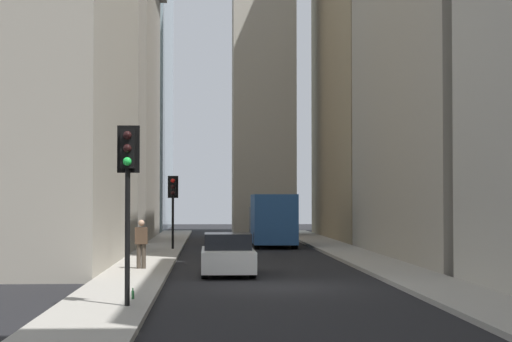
# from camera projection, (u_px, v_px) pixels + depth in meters

# --- Properties ---
(ground_plane) EXTENTS (135.00, 135.00, 0.00)m
(ground_plane) POSITION_uv_depth(u_px,v_px,m) (279.00, 287.00, 26.43)
(ground_plane) COLOR black
(sidewalk_right) EXTENTS (90.00, 2.20, 0.14)m
(sidewalk_right) POSITION_uv_depth(u_px,v_px,m) (124.00, 286.00, 26.20)
(sidewalk_right) COLOR #A8A399
(sidewalk_right) RESTS_ON ground_plane
(sidewalk_left) EXTENTS (90.00, 2.20, 0.14)m
(sidewalk_left) POSITION_uv_depth(u_px,v_px,m) (430.00, 284.00, 26.67)
(sidewalk_left) COLOR #A8A399
(sidewalk_left) RESTS_ON ground_plane
(building_left_far) EXTENTS (18.82, 10.50, 27.08)m
(building_left_far) POSITION_uv_depth(u_px,v_px,m) (404.00, 30.00, 58.36)
(building_left_far) COLOR #9E8966
(building_left_far) RESTS_ON ground_plane
(building_right_far) EXTENTS (14.30, 10.50, 20.62)m
(building_right_far) POSITION_uv_depth(u_px,v_px,m) (76.00, 79.00, 57.82)
(building_right_far) COLOR gray
(building_right_far) RESTS_ON ground_plane
(delivery_truck) EXTENTS (6.46, 2.25, 2.84)m
(delivery_truck) POSITION_uv_depth(u_px,v_px,m) (272.00, 220.00, 48.98)
(delivery_truck) COLOR #285699
(delivery_truck) RESTS_ON ground_plane
(sedan_white) EXTENTS (4.30, 1.78, 1.42)m
(sedan_white) POSITION_uv_depth(u_px,v_px,m) (228.00, 255.00, 30.72)
(sedan_white) COLOR silver
(sedan_white) RESTS_ON ground_plane
(traffic_light_foreground) EXTENTS (0.43, 0.52, 4.15)m
(traffic_light_foreground) POSITION_uv_depth(u_px,v_px,m) (128.00, 173.00, 20.71)
(traffic_light_foreground) COLOR black
(traffic_light_foreground) RESTS_ON sidewalk_right
(traffic_light_midblock) EXTENTS (0.43, 0.52, 3.61)m
(traffic_light_midblock) POSITION_uv_depth(u_px,v_px,m) (173.00, 195.00, 44.58)
(traffic_light_midblock) COLOR black
(traffic_light_midblock) RESTS_ON sidewalk_right
(pedestrian) EXTENTS (0.26, 0.44, 1.72)m
(pedestrian) POSITION_uv_depth(u_px,v_px,m) (141.00, 242.00, 31.78)
(pedestrian) COLOR #473D33
(pedestrian) RESTS_ON sidewalk_right
(discarded_bottle) EXTENTS (0.07, 0.07, 0.27)m
(discarded_bottle) POSITION_uv_depth(u_px,v_px,m) (133.00, 295.00, 22.04)
(discarded_bottle) COLOR #236033
(discarded_bottle) RESTS_ON sidewalk_right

